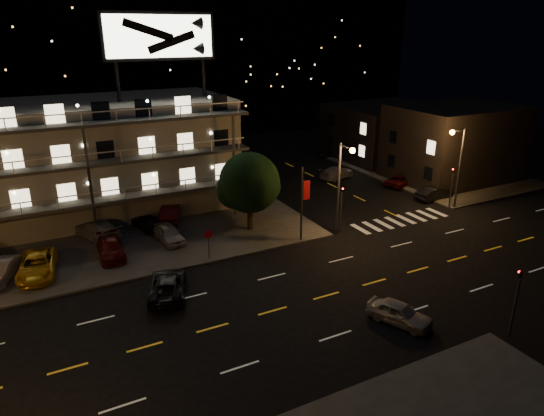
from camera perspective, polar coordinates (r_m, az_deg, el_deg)
name	(u,v)px	position (r m, az deg, el deg)	size (l,w,h in m)	color
ground	(300,303)	(31.84, 3.33, -11.12)	(140.00, 140.00, 0.00)	black
curb_nw	(43,233)	(46.30, -25.36, -2.66)	(44.00, 24.00, 0.15)	#363634
curb_ne	(425,169)	(63.93, 17.59, 4.35)	(16.00, 24.00, 0.15)	#363634
motel	(78,158)	(48.64, -21.81, 5.47)	(28.00, 13.80, 18.10)	gray
side_bldg_front	(454,143)	(60.30, 20.65, 7.18)	(14.06, 10.00, 8.50)	black
side_bldg_back	(386,131)	(68.86, 13.24, 8.79)	(14.06, 12.00, 7.00)	black
hill_backdrop	(65,61)	(92.54, -23.17, 15.61)	(120.00, 25.00, 24.00)	black
streetlight_nc	(342,180)	(40.23, 8.19, 3.29)	(0.44, 1.92, 8.00)	#2D2D30
streetlight_ne	(458,160)	(49.43, 21.03, 5.33)	(1.92, 0.44, 8.00)	#2D2D30
signal_nw	(341,204)	(41.68, 8.14, 0.43)	(0.20, 0.27, 4.60)	#2D2D30
signal_sw	(517,296)	(30.77, 26.84, -9.19)	(0.20, 0.27, 4.60)	#2D2D30
signal_ne	(452,183)	(50.07, 20.42, 2.73)	(0.27, 0.20, 4.60)	#2D2D30
banner_north	(302,202)	(39.28, 3.61, 0.68)	(0.83, 0.16, 6.40)	#2D2D30
stop_sign	(208,240)	(36.84, -7.48, -3.70)	(0.91, 0.11, 2.61)	#2D2D30
tree	(249,184)	(41.20, -2.74, 2.78)	(5.42, 5.22, 6.82)	black
lot_car_1	(0,271)	(38.64, -29.33, -6.53)	(1.48, 4.25, 1.40)	#97969C
lot_car_2	(37,265)	(38.32, -25.89, -6.09)	(2.41, 5.22, 1.45)	#C89612
lot_car_3	(111,248)	(39.22, -18.44, -4.54)	(1.84, 4.53, 1.31)	#4E0B0B
lot_car_4	(169,234)	(40.68, -12.05, -2.96)	(1.62, 4.02, 1.37)	#97969C
lot_car_7	(97,229)	(43.09, -19.91, -2.35)	(2.07, 5.09, 1.48)	#97969C
lot_car_8	(147,222)	(43.59, -14.46, -1.60)	(1.56, 3.88, 1.32)	black
lot_car_9	(171,213)	(44.97, -11.80, -0.55)	(1.63, 4.66, 1.54)	#4E0B0B
side_car_0	(434,193)	(52.72, 18.52, 1.65)	(1.44, 4.13, 1.36)	black
side_car_1	(400,180)	(56.49, 14.87, 3.17)	(2.04, 4.42, 1.23)	#4E0B0B
side_car_2	(337,173)	(57.88, 7.67, 4.16)	(1.94, 4.76, 1.38)	#97969C
side_car_3	(330,153)	(67.72, 6.85, 6.50)	(1.47, 3.65, 1.24)	black
road_car_east	(399,313)	(30.53, 14.75, -11.86)	(1.58, 3.92, 1.34)	#97969C
road_car_west	(168,285)	(33.16, -12.18, -8.83)	(2.31, 5.01, 1.39)	black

